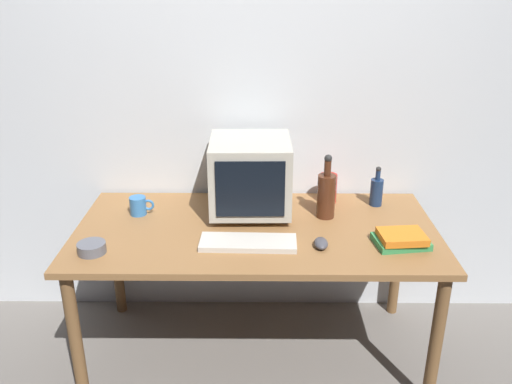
# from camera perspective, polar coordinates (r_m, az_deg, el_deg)

# --- Properties ---
(ground_plane) EXTENTS (6.00, 6.00, 0.00)m
(ground_plane) POSITION_cam_1_polar(r_m,az_deg,el_deg) (2.89, 0.00, -16.46)
(ground_plane) COLOR slate
(back_wall) EXTENTS (4.00, 0.08, 2.50)m
(back_wall) POSITION_cam_1_polar(r_m,az_deg,el_deg) (2.78, 0.08, 10.71)
(back_wall) COLOR silver
(back_wall) RESTS_ON ground
(desk) EXTENTS (1.67, 0.83, 0.71)m
(desk) POSITION_cam_1_polar(r_m,az_deg,el_deg) (2.54, 0.00, -5.31)
(desk) COLOR olive
(desk) RESTS_ON ground
(crt_monitor) EXTENTS (0.39, 0.39, 0.37)m
(crt_monitor) POSITION_cam_1_polar(r_m,az_deg,el_deg) (2.59, -0.61, 1.74)
(crt_monitor) COLOR #B2AD9E
(crt_monitor) RESTS_ON desk
(keyboard) EXTENTS (0.42, 0.16, 0.02)m
(keyboard) POSITION_cam_1_polar(r_m,az_deg,el_deg) (2.35, -0.84, -5.39)
(keyboard) COLOR beige
(keyboard) RESTS_ON desk
(computer_mouse) EXTENTS (0.06, 0.10, 0.04)m
(computer_mouse) POSITION_cam_1_polar(r_m,az_deg,el_deg) (2.35, 6.90, -5.42)
(computer_mouse) COLOR #3F3F47
(computer_mouse) RESTS_ON desk
(bottle_tall) EXTENTS (0.09, 0.09, 0.32)m
(bottle_tall) POSITION_cam_1_polar(r_m,az_deg,el_deg) (2.59, 7.45, -0.22)
(bottle_tall) COLOR #472314
(bottle_tall) RESTS_ON desk
(bottle_short) EXTENTS (0.06, 0.06, 0.21)m
(bottle_short) POSITION_cam_1_polar(r_m,az_deg,el_deg) (2.78, 12.65, 0.12)
(bottle_short) COLOR navy
(bottle_short) RESTS_ON desk
(book_stack) EXTENTS (0.25, 0.19, 0.06)m
(book_stack) POSITION_cam_1_polar(r_m,az_deg,el_deg) (2.43, 15.15, -4.85)
(book_stack) COLOR #33894C
(book_stack) RESTS_ON desk
(mug) EXTENTS (0.12, 0.08, 0.09)m
(mug) POSITION_cam_1_polar(r_m,az_deg,el_deg) (2.68, -12.33, -1.43)
(mug) COLOR #3370B2
(mug) RESTS_ON desk
(cd_spindle) EXTENTS (0.12, 0.12, 0.04)m
(cd_spindle) POSITION_cam_1_polar(r_m,az_deg,el_deg) (2.39, -17.02, -5.69)
(cd_spindle) COLOR #595B66
(cd_spindle) RESTS_ON desk
(metal_canister) EXTENTS (0.09, 0.09, 0.15)m
(metal_canister) POSITION_cam_1_polar(r_m,az_deg,el_deg) (2.77, 7.62, 0.39)
(metal_canister) COLOR #A51E19
(metal_canister) RESTS_ON desk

